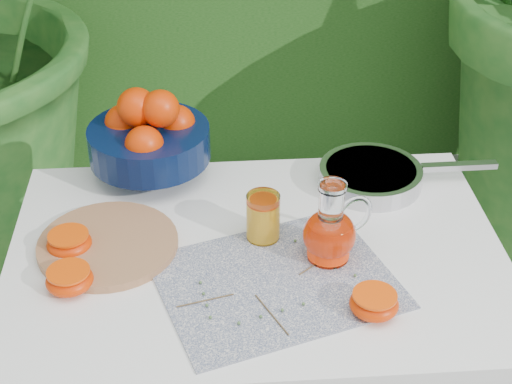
{
  "coord_description": "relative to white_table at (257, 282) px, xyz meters",
  "views": [
    {
      "loc": [
        -0.08,
        -1.21,
        1.72
      ],
      "look_at": [
        0.01,
        0.06,
        0.88
      ],
      "focal_mm": 55.0,
      "sensor_mm": 36.0,
      "label": 1
    }
  ],
  "objects": [
    {
      "name": "saute_pan",
      "position": [
        0.28,
        0.23,
        0.11
      ],
      "size": [
        0.41,
        0.23,
        0.04
      ],
      "color": "#B6B6BA",
      "rests_on": "white_table"
    },
    {
      "name": "fruit_bowl",
      "position": [
        -0.22,
        0.31,
        0.18
      ],
      "size": [
        0.3,
        0.3,
        0.22
      ],
      "color": "black",
      "rests_on": "white_table"
    },
    {
      "name": "orange_halves",
      "position": [
        -0.18,
        -0.09,
        0.1
      ],
      "size": [
        0.67,
        0.32,
        0.04
      ],
      "color": "red",
      "rests_on": "white_table"
    },
    {
      "name": "cutting_board",
      "position": [
        -0.3,
        0.03,
        0.09
      ],
      "size": [
        0.31,
        0.31,
        0.02
      ],
      "primitive_type": "cylinder",
      "rotation": [
        0.0,
        0.0,
        -0.1
      ],
      "color": "#9E6747",
      "rests_on": "white_table"
    },
    {
      "name": "thyme_sprigs",
      "position": [
        0.02,
        -0.12,
        0.09
      ],
      "size": [
        0.35,
        0.27,
        0.01
      ],
      "color": "brown",
      "rests_on": "white_table"
    },
    {
      "name": "placemat",
      "position": [
        0.03,
        -0.1,
        0.08
      ],
      "size": [
        0.51,
        0.45,
        0.0
      ],
      "primitive_type": "cube",
      "rotation": [
        0.0,
        0.0,
        0.31
      ],
      "color": "#0C1C45",
      "rests_on": "white_table"
    },
    {
      "name": "juice_pitcher",
      "position": [
        0.14,
        -0.03,
        0.15
      ],
      "size": [
        0.16,
        0.14,
        0.17
      ],
      "color": "white",
      "rests_on": "white_table"
    },
    {
      "name": "juice_tumbler",
      "position": [
        0.02,
        0.04,
        0.13
      ],
      "size": [
        0.08,
        0.08,
        0.1
      ],
      "color": "white",
      "rests_on": "white_table"
    },
    {
      "name": "white_table",
      "position": [
        0.0,
        0.0,
        0.0
      ],
      "size": [
        1.0,
        0.7,
        0.75
      ],
      "color": "white",
      "rests_on": "ground"
    }
  ]
}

